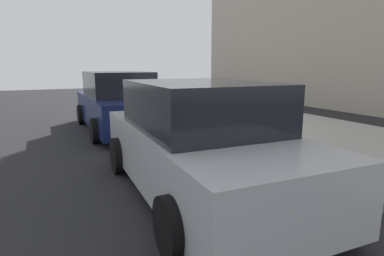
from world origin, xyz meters
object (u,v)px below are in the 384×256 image
(suitcase_olive_6, at_px, (210,113))
(suitcase_black_7, at_px, (204,113))
(parked_car_navy_1, at_px, (118,103))
(suitcase_red_4, at_px, (229,121))
(suitcase_teal_3, at_px, (243,122))
(suitcase_maroon_5, at_px, (222,114))
(suitcase_silver_2, at_px, (255,126))
(fire_hydrant, at_px, (190,106))
(suitcase_black_0, at_px, (290,136))
(bollard_post, at_px, (180,106))
(suitcase_navy_1, at_px, (268,133))
(parked_car_silver_0, at_px, (199,142))

(suitcase_olive_6, bearing_deg, suitcase_black_7, -11.70)
(parked_car_navy_1, bearing_deg, suitcase_red_4, -131.66)
(suitcase_teal_3, distance_m, suitcase_maroon_5, 1.06)
(suitcase_silver_2, xyz_separation_m, suitcase_red_4, (1.07, 0.03, -0.05))
(suitcase_silver_2, distance_m, suitcase_black_7, 2.74)
(suitcase_silver_2, relative_size, suitcase_black_7, 1.09)
(suitcase_olive_6, distance_m, fire_hydrant, 1.48)
(suitcase_black_0, height_order, suitcase_silver_2, suitcase_silver_2)
(parked_car_navy_1, bearing_deg, suitcase_maroon_5, -123.33)
(suitcase_black_0, xyz_separation_m, bollard_post, (5.26, 0.20, 0.07))
(suitcase_teal_3, bearing_deg, suitcase_black_0, -179.60)
(suitcase_red_4, bearing_deg, suitcase_black_0, -177.83)
(suitcase_navy_1, bearing_deg, parked_car_navy_1, 32.73)
(suitcase_navy_1, bearing_deg, suitcase_olive_6, -0.14)
(suitcase_olive_6, xyz_separation_m, bollard_post, (1.97, 0.10, 0.00))
(suitcase_teal_3, xyz_separation_m, suitcase_olive_6, (1.62, 0.09, 0.04))
(suitcase_navy_1, relative_size, suitcase_maroon_5, 0.70)
(suitcase_black_0, distance_m, bollard_post, 5.27)
(suitcase_maroon_5, relative_size, parked_car_silver_0, 0.24)
(suitcase_silver_2, height_order, suitcase_maroon_5, suitcase_maroon_5)
(suitcase_navy_1, bearing_deg, fire_hydrant, -0.76)
(suitcase_black_0, relative_size, suitcase_black_7, 0.81)
(suitcase_maroon_5, xyz_separation_m, suitcase_olive_6, (0.56, 0.11, -0.02))
(bollard_post, bearing_deg, suitcase_red_4, -177.83)
(suitcase_navy_1, xyz_separation_m, fire_hydrant, (4.18, -0.06, 0.14))
(suitcase_black_0, distance_m, suitcase_maroon_5, 2.74)
(suitcase_red_4, distance_m, suitcase_maroon_5, 0.54)
(suitcase_black_0, height_order, parked_car_silver_0, parked_car_silver_0)
(suitcase_maroon_5, bearing_deg, suitcase_black_7, -0.77)
(parked_car_navy_1, bearing_deg, suitcase_teal_3, -137.07)
(suitcase_teal_3, xyz_separation_m, suitcase_maroon_5, (1.06, -0.02, 0.06))
(suitcase_navy_1, height_order, suitcase_maroon_5, suitcase_maroon_5)
(suitcase_black_0, bearing_deg, suitcase_red_4, 2.17)
(suitcase_olive_6, distance_m, parked_car_navy_1, 2.75)
(suitcase_black_0, distance_m, fire_hydrant, 4.77)
(suitcase_navy_1, xyz_separation_m, suitcase_teal_3, (1.09, -0.09, 0.06))
(suitcase_black_7, bearing_deg, parked_car_silver_0, 151.30)
(suitcase_olive_6, bearing_deg, parked_car_navy_1, 65.21)
(suitcase_silver_2, height_order, parked_car_navy_1, parked_car_navy_1)
(suitcase_navy_1, bearing_deg, suitcase_maroon_5, -3.00)
(suitcase_olive_6, height_order, parked_car_navy_1, parked_car_navy_1)
(fire_hydrant, xyz_separation_m, bollard_post, (0.50, 0.15, -0.04))
(suitcase_black_0, bearing_deg, suitcase_teal_3, 0.40)
(suitcase_silver_2, bearing_deg, suitcase_red_4, 1.71)
(fire_hydrant, bearing_deg, bollard_post, 16.79)
(suitcase_olive_6, height_order, bollard_post, suitcase_olive_6)
(parked_car_silver_0, bearing_deg, suitcase_black_7, -28.70)
(suitcase_olive_6, relative_size, parked_car_silver_0, 0.22)
(suitcase_black_0, relative_size, suitcase_maroon_5, 0.58)
(suitcase_maroon_5, bearing_deg, suitcase_teal_3, 178.95)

